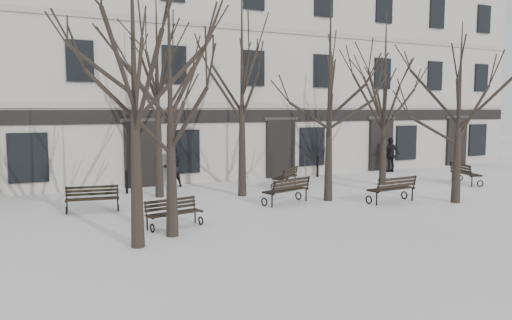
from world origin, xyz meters
TOP-DOWN VIEW (x-y plane):
  - ground at (0.00, 0.00)m, footprint 100.00×100.00m
  - building at (0.00, 12.96)m, footprint 40.40×10.20m
  - tree_0 at (-6.09, -1.65)m, footprint 5.55×5.55m
  - tree_1 at (-5.00, -1.00)m, footprint 5.00×5.00m
  - tree_2 at (1.86, 1.48)m, footprint 5.45×5.45m
  - tree_3 at (5.79, -1.01)m, footprint 4.57×4.57m
  - tree_4 at (-3.58, 5.11)m, footprint 5.65×5.65m
  - tree_5 at (-0.58, 3.87)m, footprint 6.00×6.00m
  - tree_6 at (6.41, 3.66)m, footprint 5.45×5.45m
  - bench_0 at (-4.65, -0.03)m, footprint 1.72×0.88m
  - bench_1 at (0.14, 1.60)m, footprint 2.01×1.20m
  - bench_2 at (3.72, 0.05)m, footprint 2.00×0.86m
  - bench_3 at (-6.39, 3.34)m, footprint 1.79×0.89m
  - bench_4 at (2.07, 4.96)m, footprint 1.77×1.59m
  - bench_5 at (9.89, 2.09)m, footprint 1.36×2.02m
  - bollard_a at (-4.55, 6.48)m, footprint 0.12×0.12m
  - bollard_b at (5.21, 7.15)m, footprint 0.14×0.14m
  - pedestrian_b at (-2.35, 7.32)m, footprint 0.91×0.73m
  - pedestrian_c at (9.93, 7.03)m, footprint 1.12×0.47m

SIDE VIEW (x-z plane):
  - ground at x=0.00m, z-range 0.00..0.00m
  - pedestrian_b at x=-2.35m, z-range -0.87..0.87m
  - pedestrian_c at x=9.93m, z-range -0.95..0.95m
  - bench_0 at x=-4.65m, z-range 0.04..0.87m
  - bench_3 at x=-6.39m, z-range 0.04..0.90m
  - bench_4 at x=2.07m, z-range 0.04..0.94m
  - bollard_a at x=-4.55m, z-range 0.03..1.00m
  - bench_1 at x=0.14m, z-range 0.04..1.01m
  - bench_5 at x=9.89m, z-range 0.04..1.01m
  - bench_2 at x=3.72m, z-range 0.04..1.02m
  - bollard_b at x=5.21m, z-range 0.04..1.15m
  - tree_3 at x=5.79m, z-range 0.81..7.35m
  - tree_1 at x=-5.00m, z-range 0.89..8.04m
  - tree_6 at x=6.41m, z-range 0.97..8.76m
  - tree_2 at x=1.86m, z-range 0.97..8.76m
  - tree_0 at x=-6.09m, z-range 0.99..8.93m
  - tree_4 at x=-3.58m, z-range 1.01..9.08m
  - tree_5 at x=-0.58m, z-range 1.07..9.65m
  - building at x=0.00m, z-range -0.18..11.22m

